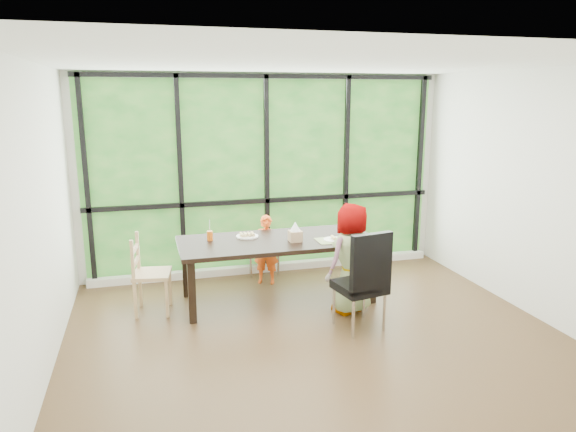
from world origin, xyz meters
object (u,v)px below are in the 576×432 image
object	(u,v)px
chair_window_leather	(262,235)
green_cup	(359,236)
dining_table	(278,270)
child_older	(349,259)
plate_near	(334,240)
orange_cup	(210,236)
plate_far	(247,236)
child_toddler	(266,250)
chair_interior_leather	(360,279)
tissue_box	(295,236)
chair_end_beech	(152,274)

from	to	relation	value
chair_window_leather	green_cup	xyz separation A→B (m)	(0.88, -1.28, 0.26)
dining_table	child_older	distance (m)	0.92
chair_window_leather	child_older	distance (m)	1.70
plate_near	orange_cup	world-z (taller)	orange_cup
plate_far	plate_near	distance (m)	1.03
dining_table	child_toddler	bearing A→B (deg)	90.00
chair_interior_leather	green_cup	size ratio (longest dim) A/B	10.47
plate_far	green_cup	distance (m)	1.33
chair_window_leather	plate_near	xyz separation A→B (m)	(0.59, -1.22, 0.22)
chair_window_leather	child_toddler	bearing A→B (deg)	-92.53
plate_far	tissue_box	size ratio (longest dim) A/B	1.86
orange_cup	tissue_box	xyz separation A→B (m)	(0.95, -0.30, 0.01)
chair_interior_leather	plate_far	size ratio (longest dim) A/B	4.02
plate_near	green_cup	size ratio (longest dim) A/B	2.32
dining_table	chair_interior_leather	size ratio (longest dim) A/B	2.13
chair_interior_leather	plate_far	bearing A→B (deg)	-61.79
child_older	child_toddler	bearing A→B (deg)	-80.34
plate_far	orange_cup	xyz separation A→B (m)	(-0.45, -0.03, 0.05)
child_toddler	orange_cup	size ratio (longest dim) A/B	8.12
plate_near	green_cup	distance (m)	0.30
child_older	plate_far	world-z (taller)	child_older
chair_window_leather	tissue_box	bearing A→B (deg)	-80.58
chair_window_leather	plate_near	distance (m)	1.38
child_older	green_cup	distance (m)	0.41
child_toddler	plate_near	world-z (taller)	child_toddler
plate_far	green_cup	size ratio (longest dim) A/B	2.61
chair_end_beech	plate_near	bearing A→B (deg)	-87.80
plate_far	plate_near	world-z (taller)	plate_far
dining_table	orange_cup	world-z (taller)	orange_cup
plate_far	tissue_box	distance (m)	0.60
orange_cup	green_cup	bearing A→B (deg)	-14.78
child_older	chair_end_beech	bearing A→B (deg)	-36.13
child_toddler	plate_near	distance (m)	1.07
child_toddler	plate_far	distance (m)	0.60
child_older	orange_cup	bearing A→B (deg)	-47.64
chair_window_leather	chair_end_beech	world-z (taller)	chair_window_leather
plate_near	child_older	bearing A→B (deg)	-80.63
chair_end_beech	child_toddler	size ratio (longest dim) A/B	0.99
dining_table	plate_far	size ratio (longest dim) A/B	8.58
chair_window_leather	child_toddler	world-z (taller)	chair_window_leather
child_older	orange_cup	xyz separation A→B (m)	(-1.45, 0.73, 0.18)
plate_far	tissue_box	world-z (taller)	tissue_box
dining_table	plate_far	distance (m)	0.54
orange_cup	chair_interior_leather	bearing A→B (deg)	-39.92
chair_window_leather	chair_end_beech	xyz separation A→B (m)	(-1.49, -0.99, -0.09)
dining_table	child_older	xyz separation A→B (m)	(0.68, -0.56, 0.25)
chair_interior_leather	plate_near	xyz separation A→B (m)	(-0.00, 0.78, 0.22)
plate_far	child_older	bearing A→B (deg)	-37.02
plate_far	plate_near	bearing A→B (deg)	-23.49
child_toddler	plate_far	world-z (taller)	child_toddler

